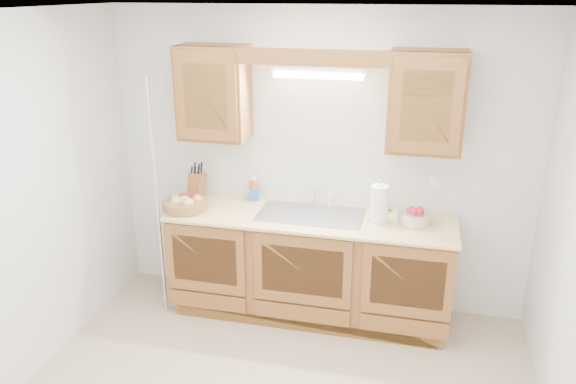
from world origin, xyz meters
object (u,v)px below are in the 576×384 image
(knife_block, at_px, (197,185))
(paper_towel, at_px, (379,204))
(fruit_basket, at_px, (185,203))
(apple_bowl, at_px, (414,216))

(knife_block, distance_m, paper_towel, 1.58)
(knife_block, xyz_separation_m, paper_towel, (1.57, -0.16, 0.03))
(fruit_basket, xyz_separation_m, knife_block, (-0.00, 0.26, 0.07))
(fruit_basket, distance_m, paper_towel, 1.58)
(apple_bowl, bearing_deg, fruit_basket, -175.85)
(paper_towel, height_order, apple_bowl, paper_towel)
(fruit_basket, height_order, paper_towel, paper_towel)
(knife_block, bearing_deg, fruit_basket, -83.34)
(knife_block, height_order, paper_towel, paper_towel)
(knife_block, relative_size, apple_bowl, 0.99)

